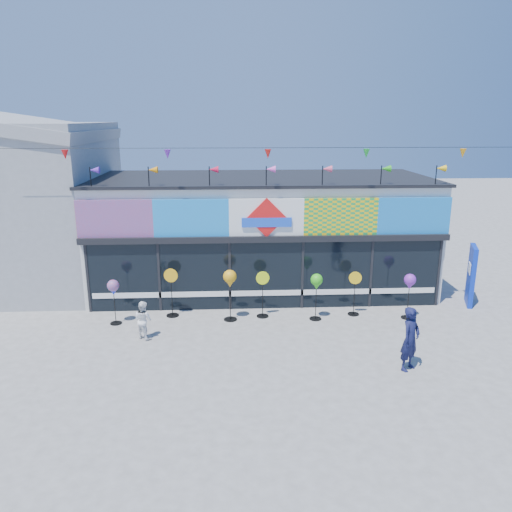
{
  "coord_description": "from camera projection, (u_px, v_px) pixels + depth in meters",
  "views": [
    {
      "loc": [
        -1.14,
        -12.23,
        6.14
      ],
      "look_at": [
        -0.41,
        2.0,
        2.21
      ],
      "focal_mm": 35.0,
      "sensor_mm": 36.0,
      "label": 1
    }
  ],
  "objects": [
    {
      "name": "kite_shop",
      "position": [
        262.0,
        232.0,
        18.64
      ],
      "size": [
        16.0,
        5.7,
        5.31
      ],
      "color": "silver",
      "rests_on": "ground"
    },
    {
      "name": "spinner_0",
      "position": [
        113.0,
        289.0,
        15.18
      ],
      "size": [
        0.36,
        0.36,
        1.43
      ],
      "color": "black",
      "rests_on": "ground"
    },
    {
      "name": "spinner_1",
      "position": [
        172.0,
        291.0,
        15.87
      ],
      "size": [
        0.45,
        0.4,
        1.59
      ],
      "color": "black",
      "rests_on": "ground"
    },
    {
      "name": "spinner_3",
      "position": [
        263.0,
        293.0,
        15.83
      ],
      "size": [
        0.42,
        0.39,
        1.51
      ],
      "color": "black",
      "rests_on": "ground"
    },
    {
      "name": "child",
      "position": [
        143.0,
        320.0,
        14.32
      ],
      "size": [
        0.63,
        0.58,
        1.13
      ],
      "primitive_type": "imported",
      "rotation": [
        0.0,
        0.0,
        2.5
      ],
      "color": "white",
      "rests_on": "ground"
    },
    {
      "name": "adult_man",
      "position": [
        410.0,
        339.0,
        12.46
      ],
      "size": [
        0.72,
        0.7,
        1.66
      ],
      "primitive_type": "imported",
      "rotation": [
        0.0,
        0.0,
        0.71
      ],
      "color": "#13163B",
      "rests_on": "ground"
    },
    {
      "name": "spinner_6",
      "position": [
        410.0,
        283.0,
        15.6
      ],
      "size": [
        0.37,
        0.37,
        1.47
      ],
      "color": "black",
      "rests_on": "ground"
    },
    {
      "name": "spinner_2",
      "position": [
        230.0,
        280.0,
        15.43
      ],
      "size": [
        0.42,
        0.42,
        1.65
      ],
      "color": "black",
      "rests_on": "ground"
    },
    {
      "name": "spinner_5",
      "position": [
        355.0,
        292.0,
        16.0
      ],
      "size": [
        0.41,
        0.37,
        1.45
      ],
      "color": "black",
      "rests_on": "ground"
    },
    {
      "name": "spinner_4",
      "position": [
        317.0,
        283.0,
        15.5
      ],
      "size": [
        0.38,
        0.38,
        1.51
      ],
      "color": "black",
      "rests_on": "ground"
    },
    {
      "name": "ground",
      "position": [
        275.0,
        354.0,
        13.46
      ],
      "size": [
        80.0,
        80.0,
        0.0
      ],
      "primitive_type": "plane",
      "color": "slate",
      "rests_on": "ground"
    },
    {
      "name": "blue_sign",
      "position": [
        471.0,
        275.0,
        16.87
      ],
      "size": [
        0.48,
        1.01,
        2.04
      ],
      "rotation": [
        0.0,
        0.0,
        -0.34
      ],
      "color": "#0B2BB3",
      "rests_on": "ground"
    }
  ]
}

